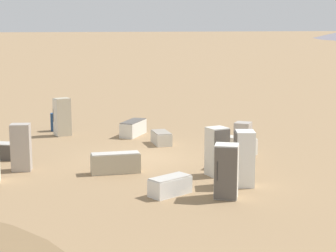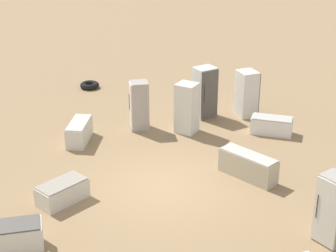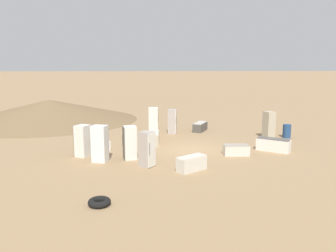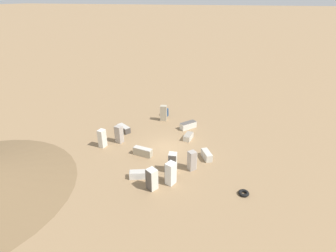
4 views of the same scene
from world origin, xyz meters
TOP-DOWN VIEW (x-y plane):
  - ground_plane at (0.00, 0.00)m, footprint 1000.00×1000.00m
  - discarded_fridge_0 at (-0.86, 6.22)m, footprint 0.98×0.97m
  - discarded_fridge_1 at (-3.23, 2.77)m, footprint 0.86×0.87m
  - discarded_fridge_2 at (2.37, -6.04)m, footprint 0.87×0.71m
  - discarded_fridge_3 at (5.67, -1.89)m, footprint 1.86×1.47m
  - discarded_fridge_4 at (-1.65, -2.38)m, footprint 0.82×1.46m
  - discarded_fridge_5 at (1.71, 2.00)m, footprint 1.90×0.78m
  - discarded_fridge_6 at (-1.01, -4.87)m, footprint 1.75×1.93m
  - discarded_fridge_7 at (-2.05, 5.16)m, footprint 0.88×0.92m
  - discarded_fridge_8 at (0.73, 5.31)m, footprint 1.57×1.11m
  - discarded_fridge_10 at (-4.15, 0.68)m, footprint 1.31×1.59m
  - discarded_fridge_11 at (-1.74, 3.61)m, footprint 0.77×0.79m
  - discarded_fridge_12 at (4.99, 0.40)m, footprint 0.84×0.76m
  - rusty_barrel at (2.48, -7.45)m, footprint 0.56×0.56m

SIDE VIEW (x-z plane):
  - ground_plane at x=0.00m, z-range 0.00..0.00m
  - discarded_fridge_4 at x=-1.65m, z-range 0.00..0.60m
  - discarded_fridge_8 at x=0.73m, z-range 0.00..0.61m
  - discarded_fridge_3 at x=5.67m, z-range 0.00..0.68m
  - discarded_fridge_10 at x=-4.15m, z-range 0.00..0.72m
  - discarded_fridge_6 at x=-1.01m, z-range 0.00..0.76m
  - discarded_fridge_5 at x=1.71m, z-range 0.00..0.78m
  - rusty_barrel at x=2.48m, z-range 0.00..0.95m
  - discarded_fridge_0 at x=-0.86m, z-range 0.00..1.76m
  - discarded_fridge_1 at x=-3.23m, z-range 0.00..1.78m
  - discarded_fridge_11 at x=-1.74m, z-range 0.00..1.81m
  - discarded_fridge_12 at x=4.99m, z-range 0.00..1.82m
  - discarded_fridge_2 at x=2.37m, z-range 0.00..1.91m
  - discarded_fridge_7 at x=-2.05m, z-range 0.00..1.93m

